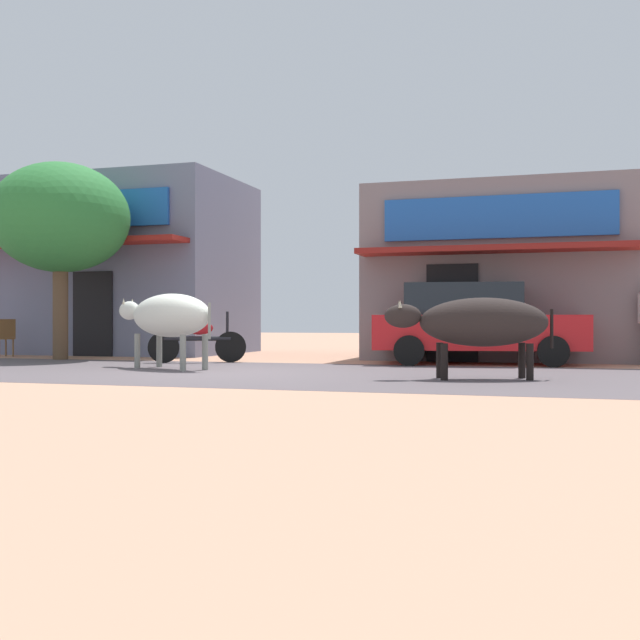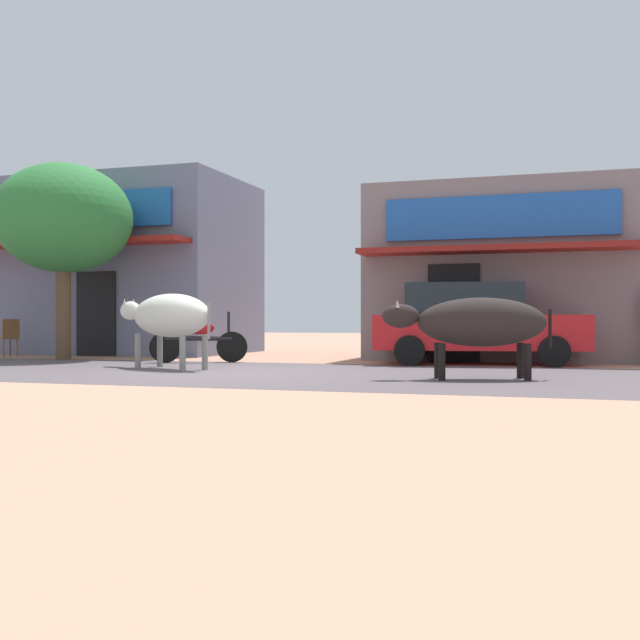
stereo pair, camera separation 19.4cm
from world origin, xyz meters
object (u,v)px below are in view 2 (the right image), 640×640
at_px(cow_far_dark, 478,323).
at_px(cafe_chair_near_tree, 8,336).
at_px(parked_motorcycle, 200,340).
at_px(parked_hatchback_car, 475,323).
at_px(roadside_tree, 63,219).
at_px(cow_near_brown, 169,316).

bearing_deg(cow_far_dark, cafe_chair_near_tree, 161.21).
height_order(parked_motorcycle, cow_far_dark, cow_far_dark).
relative_size(parked_hatchback_car, cow_far_dark, 1.75).
height_order(parked_motorcycle, cafe_chair_near_tree, parked_motorcycle).
bearing_deg(cow_far_dark, roadside_tree, 161.36).
relative_size(roadside_tree, parked_motorcycle, 2.42).
height_order(roadside_tree, parked_hatchback_car, roadside_tree).
bearing_deg(cow_near_brown, parked_hatchback_car, 32.76).
xyz_separation_m(parked_motorcycle, cow_far_dark, (6.13, -2.98, 0.38)).
distance_m(parked_hatchback_car, cow_far_dark, 4.22).
bearing_deg(cow_far_dark, cow_near_brown, 171.32).
bearing_deg(parked_motorcycle, cow_far_dark, -25.96).
relative_size(parked_motorcycle, cow_near_brown, 0.72).
distance_m(roadside_tree, cow_far_dark, 10.53).
bearing_deg(parked_motorcycle, roadside_tree, 175.27).
distance_m(parked_motorcycle, cow_near_brown, 2.21).
bearing_deg(cafe_chair_near_tree, cow_far_dark, -18.79).
xyz_separation_m(parked_motorcycle, cow_near_brown, (0.42, -2.11, 0.49)).
bearing_deg(parked_hatchback_car, parked_motorcycle, -167.81).
xyz_separation_m(parked_hatchback_car, cafe_chair_near_tree, (-11.32, -0.15, -0.33)).
xyz_separation_m(roadside_tree, cow_near_brown, (4.02, -2.41, -2.23)).
distance_m(parked_motorcycle, cafe_chair_near_tree, 5.84).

